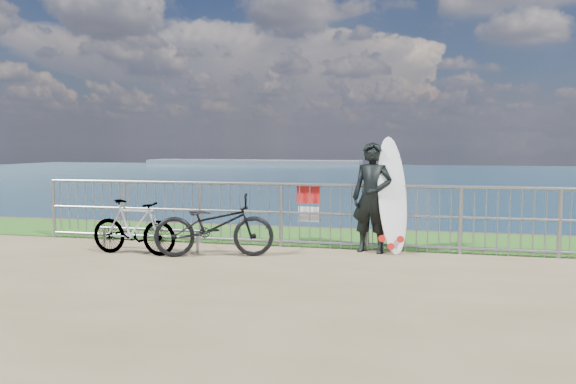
% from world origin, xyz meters
% --- Properties ---
extents(grass_strip, '(120.00, 120.00, 0.00)m').
position_xyz_m(grass_strip, '(0.00, 2.70, 0.01)').
color(grass_strip, '#235818').
rests_on(grass_strip, ground).
extents(seascape, '(260.00, 260.00, 5.00)m').
position_xyz_m(seascape, '(-43.75, 147.49, -4.03)').
color(seascape, brown).
rests_on(seascape, ground).
extents(railing, '(10.06, 0.10, 1.13)m').
position_xyz_m(railing, '(0.02, 1.60, 0.58)').
color(railing, gray).
rests_on(railing, ground).
extents(surfer, '(0.74, 0.57, 1.83)m').
position_xyz_m(surfer, '(1.08, 1.45, 0.91)').
color(surfer, black).
rests_on(surfer, ground).
extents(surfboard, '(0.65, 0.63, 1.93)m').
position_xyz_m(surfboard, '(1.41, 1.44, 0.89)').
color(surfboard, white).
rests_on(surfboard, ground).
extents(bicycle_near, '(2.01, 1.16, 1.00)m').
position_xyz_m(bicycle_near, '(-1.34, 0.54, 0.50)').
color(bicycle_near, black).
rests_on(bicycle_near, ground).
extents(bicycle_far, '(1.51, 0.49, 0.90)m').
position_xyz_m(bicycle_far, '(-2.67, 0.38, 0.45)').
color(bicycle_far, black).
rests_on(bicycle_far, ground).
extents(bike_rack, '(1.91, 0.05, 0.40)m').
position_xyz_m(bike_rack, '(-2.56, 0.72, 0.33)').
color(bike_rack, gray).
rests_on(bike_rack, ground).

